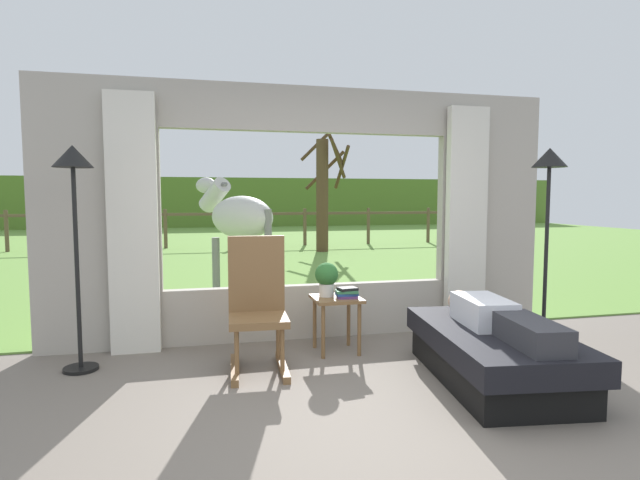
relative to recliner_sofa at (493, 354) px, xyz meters
The scene contains 17 objects.
ground_plane 1.33m from the recliner_sofa, 149.19° to the right, with size 12.00×12.00×0.00m, color #70665B.
back_wall_with_window 2.20m from the recliner_sofa, 125.32° to the left, with size 5.20×0.12×2.55m.
curtain_panel_left 3.32m from the recliner_sofa, 152.77° to the left, with size 0.44×0.10×2.40m, color silver.
curtain_panel_right 1.84m from the recliner_sofa, 68.72° to the left, with size 0.44×0.10×2.40m, color silver.
outdoor_pasture_lawn 12.54m from the recliner_sofa, 95.15° to the left, with size 36.00×21.68×0.02m, color olive.
distant_hill_ridge 22.38m from the recliner_sofa, 92.89° to the left, with size 36.00×2.00×2.40m, color #54772B.
recliner_sofa is the anchor object (origin of this frame).
reclining_person 0.31m from the recliner_sofa, 90.00° to the right, with size 0.41×1.44×0.22m.
rocking_chair 1.94m from the recliner_sofa, 156.90° to the left, with size 0.51×0.71×1.12m.
side_table 1.45m from the recliner_sofa, 133.82° to the left, with size 0.44×0.44×0.52m.
potted_plant 1.60m from the recliner_sofa, 134.42° to the left, with size 0.22×0.22×0.32m.
book_stack 1.37m from the recliner_sofa, 133.07° to the left, with size 0.22×0.18×0.10m.
floor_lamp_left 3.61m from the recliner_sofa, 162.17° to the left, with size 0.32×0.32×1.87m.
floor_lamp_right 1.77m from the recliner_sofa, 34.70° to the left, with size 0.32×0.32×1.91m.
horse 4.24m from the recliner_sofa, 114.04° to the left, with size 1.23×1.73×1.73m.
pasture_tree 9.72m from the recliner_sofa, 84.00° to the left, with size 1.18×1.39×3.55m.
pasture_fence_line 11.45m from the recliner_sofa, 95.65° to the left, with size 16.10×0.10×1.10m.
Camera 1 is at (-1.11, -2.81, 1.45)m, focal length 28.57 mm.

